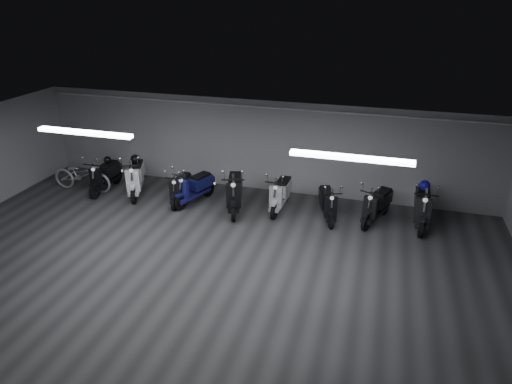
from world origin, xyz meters
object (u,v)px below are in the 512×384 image
(scooter_6, at_px, (280,189))
(scooter_9, at_px, (423,201))
(scooter_4, at_px, (194,183))
(scooter_8, at_px, (377,200))
(helmet_1, at_px, (425,186))
(scooter_5, at_px, (235,186))
(scooter_7, at_px, (328,198))
(helmet_0, at_px, (107,160))
(scooter_3, at_px, (180,183))
(bicycle, at_px, (81,172))
(helmet_2, at_px, (135,159))
(scooter_1, at_px, (104,171))
(scooter_2, at_px, (135,172))

(scooter_6, distance_m, scooter_9, 3.77)
(scooter_4, bearing_deg, scooter_8, 22.94)
(helmet_1, bearing_deg, scooter_5, -171.35)
(scooter_7, bearing_deg, helmet_0, 160.35)
(scooter_3, height_order, helmet_0, scooter_3)
(scooter_3, bearing_deg, bicycle, 175.50)
(scooter_9, distance_m, helmet_0, 9.25)
(scooter_8, relative_size, scooter_9, 0.92)
(scooter_8, xyz_separation_m, helmet_2, (-7.16, 0.07, 0.38))
(helmet_2, bearing_deg, scooter_1, -162.73)
(scooter_6, relative_size, scooter_9, 0.91)
(scooter_5, height_order, scooter_9, scooter_5)
(bicycle, distance_m, helmet_1, 9.99)
(scooter_4, xyz_separation_m, scooter_9, (6.27, 0.38, 0.08))
(scooter_6, xyz_separation_m, scooter_8, (2.63, 0.00, 0.00))
(scooter_8, bearing_deg, scooter_1, -157.10)
(scooter_3, height_order, scooter_9, scooter_9)
(helmet_1, bearing_deg, bicycle, -175.45)
(scooter_3, bearing_deg, scooter_7, -3.60)
(scooter_1, height_order, scooter_5, scooter_5)
(scooter_5, relative_size, helmet_1, 6.96)
(scooter_4, relative_size, scooter_5, 0.87)
(scooter_6, bearing_deg, scooter_3, -170.70)
(scooter_9, bearing_deg, helmet_0, -177.83)
(scooter_4, relative_size, scooter_9, 0.89)
(scooter_4, relative_size, bicycle, 0.89)
(helmet_2, bearing_deg, scooter_5, -7.34)
(bicycle, height_order, helmet_1, bicycle)
(bicycle, xyz_separation_m, helmet_2, (1.64, 0.46, 0.42))
(bicycle, relative_size, helmet_2, 6.76)
(scooter_1, relative_size, scooter_5, 0.90)
(scooter_5, bearing_deg, helmet_0, 159.64)
(scooter_3, xyz_separation_m, helmet_0, (-2.57, 0.35, 0.33))
(scooter_3, relative_size, helmet_2, 5.66)
(scooter_3, bearing_deg, scooter_4, 4.77)
(scooter_5, xyz_separation_m, helmet_0, (-4.25, 0.38, 0.20))
(scooter_9, bearing_deg, scooter_1, -176.29)
(scooter_7, bearing_deg, scooter_1, 162.43)
(helmet_0, bearing_deg, scooter_6, -0.30)
(scooter_7, relative_size, bicycle, 0.85)
(scooter_3, distance_m, scooter_7, 4.26)
(scooter_2, xyz_separation_m, bicycle, (-1.74, -0.21, -0.10))
(scooter_7, height_order, bicycle, bicycle)
(scooter_7, height_order, helmet_2, scooter_7)
(scooter_6, distance_m, helmet_2, 4.55)
(helmet_0, bearing_deg, scooter_4, -5.27)
(scooter_3, xyz_separation_m, scooter_4, (0.40, 0.07, 0.04))
(scooter_3, distance_m, helmet_0, 2.62)
(scooter_1, bearing_deg, scooter_4, -1.23)
(scooter_2, relative_size, scooter_9, 1.01)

